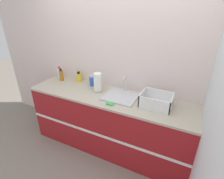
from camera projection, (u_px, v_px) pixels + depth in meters
ground_plane at (100, 158)px, 2.56m from camera, size 12.00×12.00×0.00m
wall_back at (119, 61)px, 2.50m from camera, size 4.75×0.06×2.60m
wall_right at (215, 85)px, 1.75m from camera, size 0.06×2.60×2.60m
counter_cabinet at (109, 122)px, 2.60m from camera, size 2.37×0.63×0.90m
sink at (121, 96)px, 2.37m from camera, size 0.44×0.39×0.25m
paper_towel_roll at (98, 82)px, 2.48m from camera, size 0.11×0.11×0.27m
dish_rack at (156, 102)px, 2.13m from camera, size 0.37×0.29×0.16m
bottle_amber at (61, 75)px, 2.85m from camera, size 0.06×0.06×0.20m
bottle_yellow at (79, 77)px, 2.81m from camera, size 0.08×0.08×0.17m
bottle_blue at (92, 81)px, 2.67m from camera, size 0.08×0.08×0.18m
bottle_white_spray at (60, 73)px, 2.94m from camera, size 0.07×0.07×0.20m
sponge at (110, 104)px, 2.19m from camera, size 0.09×0.06×0.02m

